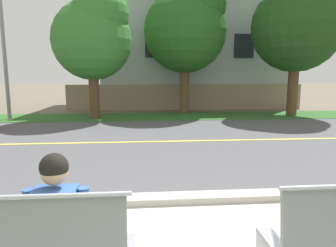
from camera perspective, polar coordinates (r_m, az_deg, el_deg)
ground_plane at (r=10.00m, az=-2.06°, el=-1.65°), size 140.00×140.00×0.00m
curb_edge at (r=4.56m, az=1.56°, el=-14.13°), size 44.00×0.30×0.11m
street_asphalt at (r=8.53m, az=-1.56°, el=-3.48°), size 52.00×8.00×0.01m
road_centre_line at (r=8.53m, az=-1.56°, el=-3.45°), size 48.00×0.14×0.01m
far_verge_grass at (r=13.86m, az=-2.86°, el=1.36°), size 48.00×2.80×0.02m
seated_person_blue at (r=2.77m, az=-19.78°, el=-16.46°), size 0.52×0.68×1.25m
streetlamp at (r=14.88m, az=-28.80°, el=17.09°), size 0.24×2.10×7.41m
shade_tree_far_left at (r=13.48m, az=-13.87°, el=16.17°), size 3.35×3.35×5.53m
shade_tree_left at (r=15.22m, az=3.81°, el=18.22°), size 4.00×4.00×6.61m
shade_tree_centre at (r=15.45m, az=23.95°, el=17.59°), size 4.06×4.06×6.70m
garden_wall at (r=16.70m, az=3.53°, el=5.04°), size 13.00×0.36×1.40m
house_across_street at (r=20.01m, az=4.34°, el=13.73°), size 11.69×6.91×6.93m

